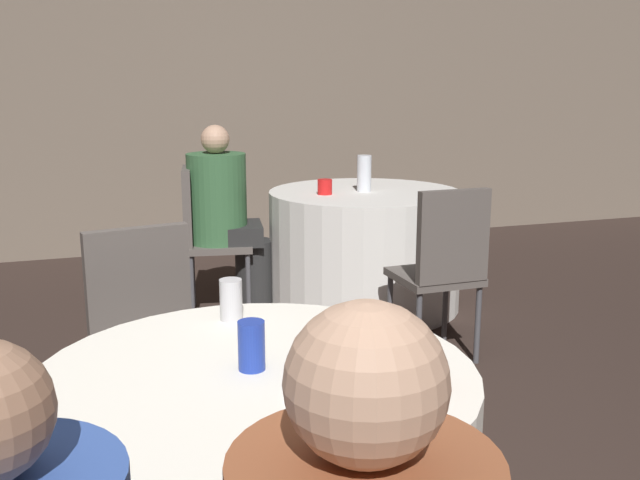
{
  "coord_description": "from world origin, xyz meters",
  "views": [
    {
      "loc": [
        -0.41,
        -1.7,
        1.44
      ],
      "look_at": [
        0.4,
        0.78,
        0.85
      ],
      "focal_mm": 40.0,
      "sensor_mm": 36.0,
      "label": 1
    }
  ],
  "objects_px": {
    "table_far": "(365,249)",
    "chair_near_north": "(148,332)",
    "soda_can_silver": "(231,300)",
    "person_green_jacket": "(228,218)",
    "soda_can_red": "(408,357)",
    "chair_far_south": "(444,260)",
    "bottle_far": "(364,173)",
    "chair_far_west": "(203,228)",
    "soda_can_blue": "(252,346)",
    "pizza_plate_near": "(339,396)"
  },
  "relations": [
    {
      "from": "chair_far_west",
      "to": "pizza_plate_near",
      "type": "height_order",
      "value": "chair_far_west"
    },
    {
      "from": "chair_far_west",
      "to": "soda_can_silver",
      "type": "bearing_deg",
      "value": 2.37
    },
    {
      "from": "chair_far_south",
      "to": "person_green_jacket",
      "type": "distance_m",
      "value": 1.46
    },
    {
      "from": "soda_can_blue",
      "to": "bottle_far",
      "type": "xyz_separation_m",
      "value": [
        1.31,
        2.56,
        0.05
      ]
    },
    {
      "from": "chair_far_west",
      "to": "bottle_far",
      "type": "height_order",
      "value": "bottle_far"
    },
    {
      "from": "soda_can_blue",
      "to": "bottle_far",
      "type": "distance_m",
      "value": 2.87
    },
    {
      "from": "table_far",
      "to": "chair_near_north",
      "type": "xyz_separation_m",
      "value": [
        -1.5,
        -1.64,
        0.17
      ]
    },
    {
      "from": "person_green_jacket",
      "to": "chair_near_north",
      "type": "bearing_deg",
      "value": -10.61
    },
    {
      "from": "soda_can_silver",
      "to": "soda_can_red",
      "type": "bearing_deg",
      "value": -61.79
    },
    {
      "from": "chair_near_north",
      "to": "soda_can_red",
      "type": "distance_m",
      "value": 1.25
    },
    {
      "from": "chair_far_west",
      "to": "soda_can_blue",
      "type": "xyz_separation_m",
      "value": [
        -0.3,
        -2.73,
        0.27
      ]
    },
    {
      "from": "soda_can_silver",
      "to": "soda_can_red",
      "type": "distance_m",
      "value": 0.64
    },
    {
      "from": "chair_far_west",
      "to": "person_green_jacket",
      "type": "xyz_separation_m",
      "value": [
        0.16,
        -0.02,
        0.06
      ]
    },
    {
      "from": "soda_can_silver",
      "to": "pizza_plate_near",
      "type": "bearing_deg",
      "value": -78.6
    },
    {
      "from": "person_green_jacket",
      "to": "soda_can_blue",
      "type": "bearing_deg",
      "value": -0.49
    },
    {
      "from": "person_green_jacket",
      "to": "pizza_plate_near",
      "type": "bearing_deg",
      "value": 3.02
    },
    {
      "from": "chair_far_south",
      "to": "bottle_far",
      "type": "xyz_separation_m",
      "value": [
        -0.03,
        1.02,
        0.32
      ]
    },
    {
      "from": "bottle_far",
      "to": "soda_can_blue",
      "type": "bearing_deg",
      "value": -117.04
    },
    {
      "from": "table_far",
      "to": "person_green_jacket",
      "type": "bearing_deg",
      "value": 170.85
    },
    {
      "from": "soda_can_red",
      "to": "table_far",
      "type": "bearing_deg",
      "value": 70.19
    },
    {
      "from": "chair_far_south",
      "to": "soda_can_red",
      "type": "bearing_deg",
      "value": -121.62
    },
    {
      "from": "chair_far_south",
      "to": "pizza_plate_near",
      "type": "height_order",
      "value": "chair_far_south"
    },
    {
      "from": "table_far",
      "to": "soda_can_blue",
      "type": "bearing_deg",
      "value": -117.21
    },
    {
      "from": "chair_far_west",
      "to": "chair_far_south",
      "type": "xyz_separation_m",
      "value": [
        1.04,
        -1.19,
        0.0
      ]
    },
    {
      "from": "chair_far_south",
      "to": "soda_can_blue",
      "type": "height_order",
      "value": "chair_far_south"
    },
    {
      "from": "chair_near_north",
      "to": "chair_far_west",
      "type": "distance_m",
      "value": 1.87
    },
    {
      "from": "chair_near_north",
      "to": "bottle_far",
      "type": "relative_size",
      "value": 4.05
    },
    {
      "from": "chair_far_west",
      "to": "soda_can_red",
      "type": "relative_size",
      "value": 7.54
    },
    {
      "from": "pizza_plate_near",
      "to": "soda_can_silver",
      "type": "xyz_separation_m",
      "value": [
        -0.12,
        0.6,
        0.05
      ]
    },
    {
      "from": "person_green_jacket",
      "to": "pizza_plate_near",
      "type": "relative_size",
      "value": 4.95
    },
    {
      "from": "person_green_jacket",
      "to": "soda_can_red",
      "type": "distance_m",
      "value": 2.9
    },
    {
      "from": "chair_far_south",
      "to": "soda_can_red",
      "type": "distance_m",
      "value": 2.02
    },
    {
      "from": "table_far",
      "to": "chair_near_north",
      "type": "height_order",
      "value": "chair_near_north"
    },
    {
      "from": "soda_can_silver",
      "to": "bottle_far",
      "type": "bearing_deg",
      "value": 59.55
    },
    {
      "from": "person_green_jacket",
      "to": "soda_can_blue",
      "type": "distance_m",
      "value": 2.75
    },
    {
      "from": "person_green_jacket",
      "to": "pizza_plate_near",
      "type": "distance_m",
      "value": 2.94
    },
    {
      "from": "table_far",
      "to": "soda_can_silver",
      "type": "bearing_deg",
      "value": -120.62
    },
    {
      "from": "chair_far_west",
      "to": "soda_can_silver",
      "type": "relative_size",
      "value": 7.54
    },
    {
      "from": "soda_can_red",
      "to": "pizza_plate_near",
      "type": "bearing_deg",
      "value": -169.59
    },
    {
      "from": "chair_near_north",
      "to": "soda_can_red",
      "type": "height_order",
      "value": "chair_near_north"
    },
    {
      "from": "chair_far_south",
      "to": "soda_can_silver",
      "type": "height_order",
      "value": "chair_far_south"
    },
    {
      "from": "chair_far_west",
      "to": "soda_can_blue",
      "type": "distance_m",
      "value": 2.76
    },
    {
      "from": "soda_can_red",
      "to": "bottle_far",
      "type": "xyz_separation_m",
      "value": [
        0.98,
        2.74,
        0.05
      ]
    },
    {
      "from": "soda_can_red",
      "to": "bottle_far",
      "type": "relative_size",
      "value": 0.54
    },
    {
      "from": "pizza_plate_near",
      "to": "bottle_far",
      "type": "bearing_deg",
      "value": 67.33
    },
    {
      "from": "chair_near_north",
      "to": "chair_far_south",
      "type": "xyz_separation_m",
      "value": [
        1.52,
        0.62,
        0.0
      ]
    },
    {
      "from": "person_green_jacket",
      "to": "soda_can_red",
      "type": "relative_size",
      "value": 9.65
    },
    {
      "from": "soda_can_blue",
      "to": "soda_can_red",
      "type": "relative_size",
      "value": 1.0
    },
    {
      "from": "chair_near_north",
      "to": "soda_can_red",
      "type": "bearing_deg",
      "value": 103.39
    },
    {
      "from": "chair_far_south",
      "to": "pizza_plate_near",
      "type": "bearing_deg",
      "value": -125.41
    }
  ]
}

